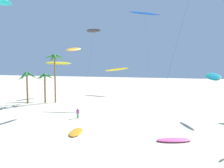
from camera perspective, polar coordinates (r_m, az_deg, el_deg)
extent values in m
cylinder|color=brown|center=(55.05, -20.24, -0.95)|extent=(0.37, 0.37, 6.99)
cone|color=#287533|center=(53.98, -19.32, 2.15)|extent=(2.84, 0.73, 1.54)
cone|color=#287533|center=(55.46, -19.25, 1.98)|extent=(1.49, 2.70, 1.95)
cone|color=#287533|center=(56.13, -20.21, 2.15)|extent=(2.03, 2.62, 1.65)
cone|color=#287533|center=(55.69, -21.04, 1.78)|extent=(2.57, 0.98, 2.21)
cone|color=#287533|center=(54.49, -21.37, 1.70)|extent=(1.70, 2.46, 2.23)
cone|color=#287533|center=(53.56, -20.53, 2.12)|extent=(1.94, 2.70, 1.51)
cylinder|color=olive|center=(54.60, -16.26, -1.12)|extent=(0.39, 0.39, 6.55)
cone|color=#287533|center=(53.88, -15.26, 1.76)|extent=(2.55, 0.88, 1.56)
cone|color=#287533|center=(54.80, -15.12, 2.09)|extent=(1.95, 2.40, 1.06)
cone|color=#287533|center=(55.53, -16.17, 1.83)|extent=(1.66, 2.48, 1.54)
cone|color=#287533|center=(55.12, -17.12, 1.60)|extent=(2.44, 0.85, 1.86)
cone|color=#287533|center=(53.86, -17.37, 1.69)|extent=(1.56, 2.50, 1.60)
cone|color=#287533|center=(53.25, -16.30, 1.75)|extent=(1.95, 2.36, 1.48)
cylinder|color=olive|center=(54.59, -13.92, 1.25)|extent=(0.36, 0.36, 10.96)
cone|color=#33843D|center=(53.82, -12.96, 6.67)|extent=(2.64, 0.69, 1.26)
cone|color=#33843D|center=(54.79, -12.85, 6.41)|extent=(2.17, 2.21, 1.66)
cone|color=#33843D|center=(55.47, -13.69, 6.14)|extent=(1.15, 2.42, 2.04)
cone|color=#33843D|center=(55.42, -14.44, 6.11)|extent=(2.27, 1.72, 2.06)
cone|color=#33843D|center=(54.55, -15.29, 6.49)|extent=(2.48, 1.88, 1.45)
cone|color=#33843D|center=(53.83, -14.67, 6.07)|extent=(0.87, 2.29, 2.18)
cone|color=#33843D|center=(53.28, -13.98, 6.80)|extent=(1.97, 2.47, 1.03)
ellipsoid|color=black|center=(45.28, -4.51, 13.04)|extent=(1.58, 5.51, 1.45)
ellipsoid|color=#19B2B7|center=(45.28, -4.51, 13.08)|extent=(0.83, 5.51, 0.97)
cylinder|color=#4C4C51|center=(42.30, -5.86, 3.24)|extent=(0.13, 5.46, 15.14)
ellipsoid|color=yellow|center=(60.49, -13.20, 5.05)|extent=(6.56, 4.50, 1.20)
ellipsoid|color=#19B2B7|center=(60.49, -13.20, 5.08)|extent=(6.21, 3.68, 0.66)
cylinder|color=#4C4C51|center=(55.73, -14.33, 0.32)|extent=(3.28, 9.59, 9.05)
ellipsoid|color=yellow|center=(69.16, 1.09, 3.63)|extent=(7.61, 1.41, 1.70)
ellipsoid|color=green|center=(69.16, 1.09, 3.66)|extent=(7.68, 0.70, 1.29)
cylinder|color=#4C4C51|center=(66.92, -0.68, 0.41)|extent=(2.41, 5.95, 7.28)
ellipsoid|color=orange|center=(67.53, -9.46, 8.47)|extent=(3.09, 5.75, 1.96)
ellipsoid|color=#19B2B7|center=(67.54, -9.46, 8.50)|extent=(2.29, 5.65, 1.34)
cylinder|color=#4C4C51|center=(62.95, -10.53, 2.69)|extent=(2.09, 9.09, 13.05)
cylinder|color=#4C4C51|center=(25.01, 14.41, 4.66)|extent=(3.98, 3.85, 17.34)
ellipsoid|color=blue|center=(58.11, 8.06, 16.97)|extent=(7.53, 1.81, 2.04)
ellipsoid|color=#EA5193|center=(58.11, 8.06, 17.00)|extent=(7.66, 1.06, 1.51)
cylinder|color=#4C4C51|center=(54.01, 8.79, 6.61)|extent=(2.69, 5.19, 20.97)
ellipsoid|color=#19B2B7|center=(40.25, 23.72, 1.70)|extent=(2.95, 5.34, 1.77)
ellipsoid|color=orange|center=(40.25, 23.72, 1.75)|extent=(2.03, 5.22, 1.17)
cylinder|color=#4C4C51|center=(38.61, 25.79, -3.61)|extent=(2.71, 4.22, 6.73)
ellipsoid|color=orange|center=(30.28, -8.89, -11.66)|extent=(2.42, 4.15, 0.25)
ellipsoid|color=yellow|center=(30.27, -8.89, -11.62)|extent=(1.67, 2.02, 0.15)
ellipsoid|color=#EA5193|center=(27.76, 15.06, -13.24)|extent=(4.22, 2.82, 0.29)
ellipsoid|color=white|center=(27.76, 15.06, -13.20)|extent=(2.11, 1.79, 0.17)
cylinder|color=#338E56|center=(38.25, -8.61, -7.77)|extent=(0.14, 0.14, 0.81)
cylinder|color=#338E56|center=(38.26, -8.36, -7.76)|extent=(0.14, 0.14, 0.81)
cube|color=purple|center=(38.11, -8.50, -6.73)|extent=(0.36, 0.33, 0.61)
cylinder|color=tan|center=(38.10, -8.81, -6.79)|extent=(0.09, 0.09, 0.56)
cylinder|color=tan|center=(38.13, -8.18, -6.78)|extent=(0.09, 0.09, 0.56)
sphere|color=tan|center=(38.03, -8.51, -6.08)|extent=(0.21, 0.21, 0.21)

